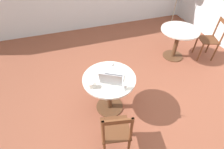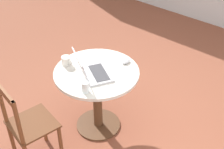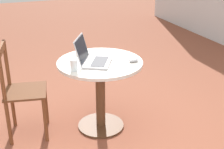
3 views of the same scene
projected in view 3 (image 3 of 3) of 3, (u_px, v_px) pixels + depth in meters
name	position (u px, v px, depth m)	size (l,w,h in m)	color
ground_plane	(94.00, 139.00, 3.06)	(16.00, 16.00, 0.00)	brown
cafe_table_near	(100.00, 79.00, 3.07)	(0.83, 0.83, 0.73)	#51331E
chair_near_front	(21.00, 92.00, 2.98)	(0.45, 0.45, 0.94)	brown
laptop	(92.00, 58.00, 2.94)	(0.44, 0.43, 0.25)	#B7B7BC
mouse	(134.00, 60.00, 2.98)	(0.06, 0.10, 0.03)	#B7B7BC
mug	(80.00, 49.00, 3.21)	(0.13, 0.09, 0.09)	silver
drinking_glass	(74.00, 65.00, 2.76)	(0.07, 0.07, 0.10)	silver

